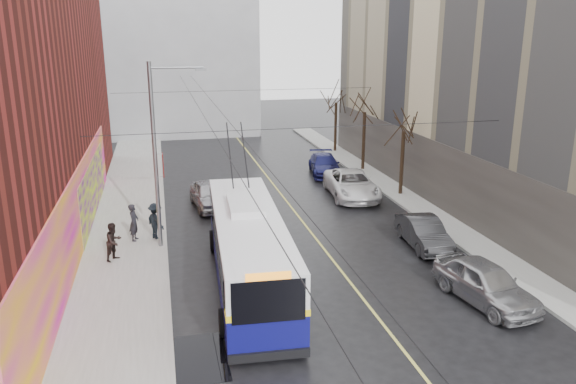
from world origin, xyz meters
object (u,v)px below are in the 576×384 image
Objects in this scene: parked_car_b at (424,233)px; parked_car_d at (325,165)px; parked_car_c at (352,184)px; pedestrian_a at (134,222)px; tree_far at (336,94)px; streetlight_pole at (158,152)px; tree_near at (404,119)px; trolleybus at (248,247)px; following_car at (209,195)px; parked_car_a at (485,283)px; pedestrian_c at (156,221)px; pedestrian_b at (114,242)px; tree_mid at (365,102)px.

parked_car_d is (-0.59, 15.12, 0.01)m from parked_car_b.
parked_car_c is 14.39m from pedestrian_a.
tree_far is at bearing 88.07° from parked_car_b.
streetlight_pole is at bearing -113.01° from pedestrian_a.
tree_near is 0.51× the size of trolleybus.
parked_car_b is (9.10, 2.31, -0.91)m from trolleybus.
trolleybus is at bearing -126.78° from pedestrian_a.
parked_car_d is at bearing 28.28° from following_car.
parked_car_d is at bearing 96.88° from parked_car_b.
tree_near is 15.52m from parked_car_a.
pedestrian_a is at bearing -163.45° from tree_near.
streetlight_pole is 1.92× the size of following_car.
pedestrian_c is (-15.50, -18.87, -4.07)m from tree_far.
tree_near reaches higher than pedestrian_c.
parked_car_a is 16.73m from pedestrian_a.
tree_near is 1.36× the size of following_car.
parked_car_d is (-3.20, 6.48, -4.24)m from tree_near.
pedestrian_a reaches higher than pedestrian_c.
parked_car_b is at bearing -90.48° from pedestrian_a.
tree_far is 1.29× the size of parked_car_d.
trolleybus is at bearing 178.04° from pedestrian_c.
trolleybus reaches higher than parked_car_b.
pedestrian_a is 2.55m from pedestrian_b.
following_car is (2.79, 6.25, -4.05)m from streetlight_pole.
trolleybus is 9.55m from parked_car_a.
parked_car_c is 1.19× the size of parked_car_d.
tree_mid is 3.54× the size of pedestrian_a.
tree_far is 9.28m from parked_car_d.
pedestrian_a is 1.05× the size of pedestrian_b.
pedestrian_c is (-12.89, 3.76, 0.34)m from parked_car_b.
pedestrian_a is (-4.21, -5.17, 0.29)m from following_car.
parked_car_b is 0.95× the size of following_car.
pedestrian_c is (-3.79, 6.07, -0.57)m from trolleybus.
streetlight_pole is at bearing -146.04° from parked_car_c.
pedestrian_c is at bearing 3.93° from pedestrian_b.
tree_near reaches higher than parked_car_a.
parked_car_d is at bearing -35.06° from pedestrian_a.
following_car is at bearing 65.93° from streetlight_pole.
following_car is at bearing -131.92° from tree_far.
pedestrian_a reaches higher than parked_car_c.
tree_mid reaches higher than pedestrian_a.
parked_car_d is at bearing 81.81° from parked_car_a.
pedestrian_a is (-13.35, -5.36, 0.26)m from parked_car_c.
pedestrian_c is at bearing -128.43° from parked_car_d.
tree_mid is at bearing -39.80° from pedestrian_a.
streetlight_pole is 2.03× the size of parked_car_b.
tree_far is at bearing 42.08° from following_car.
tree_far is (15.14, 20.00, 0.30)m from streetlight_pole.
following_car is (-0.63, 11.19, -0.85)m from trolleybus.
following_car is 9.11m from pedestrian_b.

